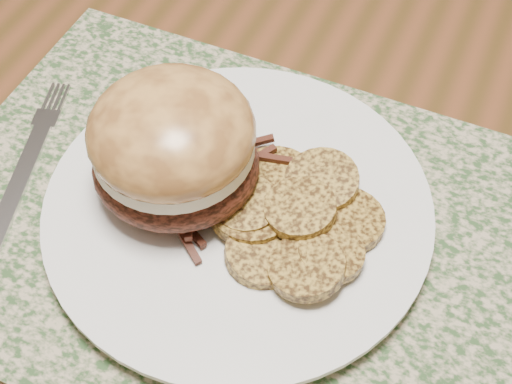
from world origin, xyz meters
TOP-DOWN VIEW (x-y plane):
  - dining_table at (0.00, 0.00)m, footprint 1.50×0.90m
  - placemat at (-0.03, -0.04)m, footprint 0.45×0.33m
  - dinner_plate at (-0.03, -0.04)m, footprint 0.26×0.26m
  - pork_sandwich at (-0.07, -0.04)m, footprint 0.14×0.14m
  - roasted_potatoes at (0.01, -0.04)m, footprint 0.13×0.13m
  - fork at (-0.20, -0.05)m, footprint 0.06×0.16m

SIDE VIEW (x-z plane):
  - dining_table at x=0.00m, z-range 0.30..1.05m
  - placemat at x=-0.03m, z-range 0.75..0.75m
  - fork at x=-0.20m, z-range 0.75..0.76m
  - dinner_plate at x=-0.03m, z-range 0.75..0.77m
  - roasted_potatoes at x=0.01m, z-range 0.76..0.79m
  - pork_sandwich at x=-0.07m, z-range 0.77..0.86m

